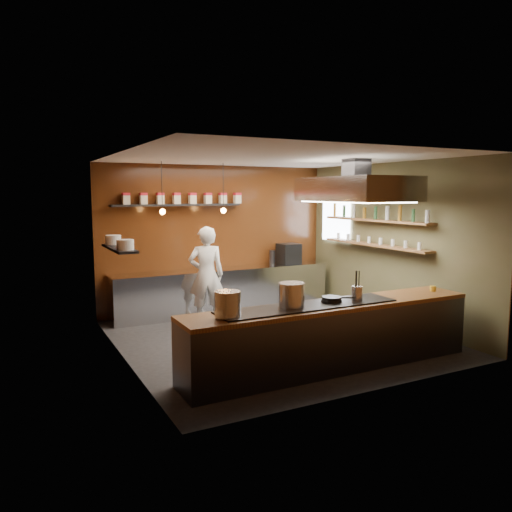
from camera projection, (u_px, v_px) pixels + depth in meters
floor at (276, 338)px, 8.41m from camera, size 5.00×5.00×0.00m
back_wall at (217, 238)px, 10.42m from camera, size 5.00×0.00×5.00m
left_wall at (123, 259)px, 7.08m from camera, size 0.00×5.00×5.00m
right_wall at (392, 243)px, 9.35m from camera, size 0.00×5.00×5.00m
ceiling at (276, 158)px, 8.03m from camera, size 5.00×5.00×0.00m
window_pane at (336, 218)px, 10.78m from camera, size 0.00×1.00×1.00m
prep_counter at (224, 290)px, 10.26m from camera, size 4.60×0.65×0.90m
pass_counter at (332, 336)px, 6.93m from camera, size 4.40×0.72×0.94m
tin_shelf at (177, 205)px, 9.80m from camera, size 2.60×0.26×0.04m
plate_shelf at (119, 248)px, 8.03m from camera, size 0.30×1.40×0.04m
bottle_shelf_upper at (375, 220)px, 9.49m from camera, size 0.26×2.80×0.04m
bottle_shelf_lower at (375, 245)px, 9.55m from camera, size 0.26×2.80×0.04m
extractor_hood at (356, 189)px, 8.33m from camera, size 1.20×2.00×0.72m
pendant_left at (162, 209)px, 9.00m from camera, size 0.10×0.10×0.95m
pendant_right at (223, 208)px, 9.54m from camera, size 0.10×0.10×0.95m
storage_tins at (185, 198)px, 9.85m from camera, size 2.43×0.13×0.22m
plate_stacks at (119, 242)px, 8.02m from camera, size 0.26×1.16×0.16m
bottles at (376, 213)px, 9.47m from camera, size 0.06×2.66×0.24m
wine_glasses at (375, 240)px, 9.54m from camera, size 0.07×2.37×0.13m
stockpot_large at (228, 304)px, 6.07m from camera, size 0.42×0.42×0.31m
stockpot_small at (292, 295)px, 6.57m from camera, size 0.44×0.44×0.33m
utensil_crock at (357, 293)px, 7.00m from camera, size 0.20×0.20×0.20m
frying_pan at (332, 299)px, 6.90m from camera, size 0.44×0.29×0.07m
butter_jar at (433, 289)px, 7.75m from camera, size 0.10×0.10×0.08m
espresso_machine at (289, 253)px, 10.96m from camera, size 0.44×0.42×0.43m
chef at (206, 275)px, 9.33m from camera, size 0.75×0.59×1.82m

